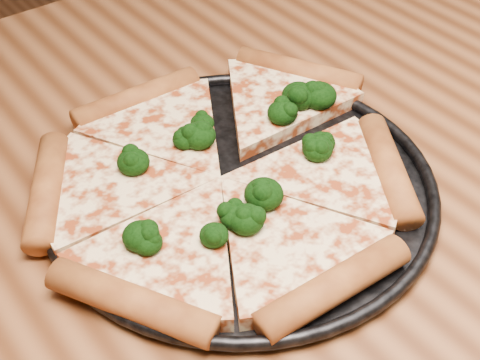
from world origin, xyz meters
TOP-DOWN VIEW (x-y plane):
  - dining_table at (0.00, 0.00)m, footprint 1.20×0.90m
  - pizza_pan at (-0.05, 0.01)m, footprint 0.36×0.36m
  - pizza at (-0.06, 0.02)m, footprint 0.40×0.34m
  - broccoli_florets at (-0.03, 0.02)m, footprint 0.28×0.16m

SIDE VIEW (x-z plane):
  - dining_table at x=0.00m, z-range 0.28..1.03m
  - pizza_pan at x=-0.05m, z-range 0.75..0.77m
  - pizza at x=-0.06m, z-range 0.75..0.78m
  - broccoli_florets at x=-0.03m, z-range 0.77..0.79m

